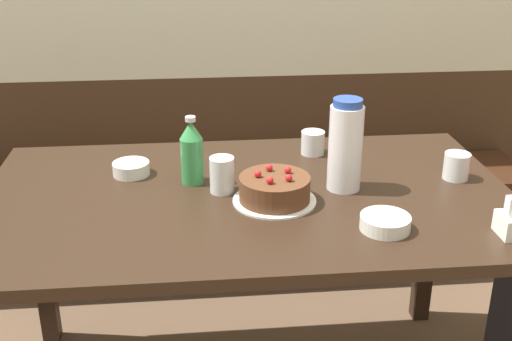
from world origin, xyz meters
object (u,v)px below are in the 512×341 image
(bench_seat, at_px, (232,223))
(water_pitcher, at_px, (345,146))
(glass_shot_small, at_px, (222,175))
(soju_bottle, at_px, (192,152))
(bowl_rice_small, at_px, (385,223))
(glass_tumbler_short, at_px, (313,143))
(bowl_soup_white, at_px, (131,169))
(glass_water_tall, at_px, (456,166))
(birthday_cake, at_px, (275,190))

(bench_seat, xyz_separation_m, water_pitcher, (0.28, -0.82, 0.66))
(glass_shot_small, bearing_deg, water_pitcher, -1.79)
(water_pitcher, relative_size, soju_bottle, 1.32)
(bowl_rice_small, relative_size, glass_tumbler_short, 1.67)
(bench_seat, distance_m, bowl_soup_white, 0.92)
(bench_seat, distance_m, glass_water_tall, 1.15)
(bench_seat, bearing_deg, glass_water_tall, -51.04)
(glass_shot_small, bearing_deg, bench_seat, 84.84)
(glass_tumbler_short, xyz_separation_m, glass_shot_small, (-0.31, -0.27, 0.01))
(bench_seat, bearing_deg, bowl_rice_small, -73.03)
(water_pitcher, bearing_deg, glass_water_tall, 5.94)
(bench_seat, height_order, glass_tumbler_short, glass_tumbler_short)
(water_pitcher, bearing_deg, birthday_cake, -161.59)
(bench_seat, bearing_deg, glass_tumbler_short, -65.97)
(bench_seat, relative_size, soju_bottle, 12.46)
(glass_shot_small, bearing_deg, glass_tumbler_short, 40.85)
(glass_water_tall, height_order, glass_shot_small, glass_shot_small)
(water_pitcher, distance_m, bowl_rice_small, 0.29)
(water_pitcher, distance_m, glass_water_tall, 0.37)
(bowl_soup_white, xyz_separation_m, bowl_rice_small, (0.67, -0.42, -0.00))
(bench_seat, xyz_separation_m, soju_bottle, (-0.16, -0.73, 0.63))
(soju_bottle, height_order, bowl_soup_white, soju_bottle)
(soju_bottle, height_order, bowl_rice_small, soju_bottle)
(soju_bottle, relative_size, bowl_rice_small, 1.58)
(glass_water_tall, relative_size, glass_tumbler_short, 1.04)
(birthday_cake, distance_m, glass_shot_small, 0.16)
(water_pitcher, xyz_separation_m, soju_bottle, (-0.44, 0.09, -0.04))
(water_pitcher, height_order, bowl_soup_white, water_pitcher)
(soju_bottle, xyz_separation_m, glass_shot_small, (0.08, -0.08, -0.04))
(bowl_rice_small, distance_m, glass_shot_small, 0.49)
(bowl_soup_white, relative_size, bowl_rice_small, 0.86)
(bench_seat, height_order, bowl_soup_white, bowl_soup_white)
(bowl_soup_white, bearing_deg, birthday_cake, -29.25)
(birthday_cake, bearing_deg, glass_water_tall, 10.74)
(bowl_rice_small, distance_m, glass_tumbler_short, 0.55)
(birthday_cake, bearing_deg, glass_shot_small, 150.15)
(bench_seat, relative_size, birthday_cake, 10.91)
(bench_seat, height_order, water_pitcher, water_pitcher)
(soju_bottle, xyz_separation_m, glass_water_tall, (0.79, -0.05, -0.06))
(bowl_rice_small, bearing_deg, glass_shot_small, 146.05)
(water_pitcher, bearing_deg, soju_bottle, 168.73)
(soju_bottle, relative_size, glass_shot_small, 1.96)
(bench_seat, relative_size, glass_tumbler_short, 32.90)
(bowl_soup_white, relative_size, glass_shot_small, 1.07)
(water_pitcher, relative_size, bowl_rice_small, 2.09)
(glass_tumbler_short, bearing_deg, bench_seat, 114.03)
(bench_seat, relative_size, glass_shot_small, 24.37)
(bench_seat, height_order, soju_bottle, soju_bottle)
(birthday_cake, bearing_deg, bench_seat, 94.41)
(birthday_cake, bearing_deg, glass_tumbler_short, 64.06)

